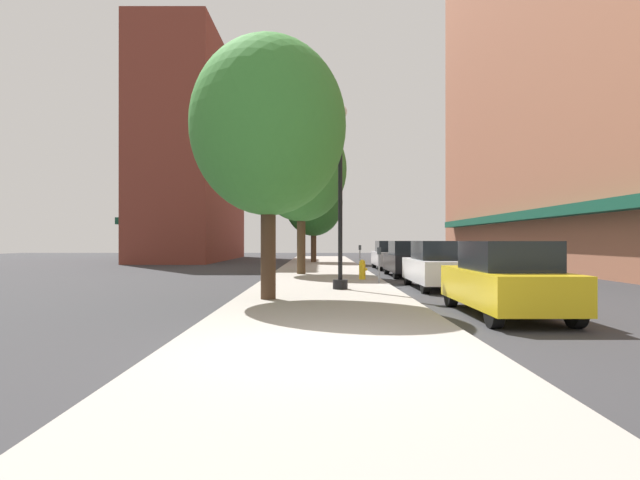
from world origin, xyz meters
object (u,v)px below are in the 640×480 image
object	(u,v)px
car_white	(438,266)
car_silver	(390,255)
car_black	(407,259)
tree_far	(301,170)
fire_hydrant	(362,269)
tree_near	(268,127)
parking_meter_near	(360,254)
tree_mid	(313,203)
parking_meter_far	(379,261)
car_yellow	(505,280)
lamppost	(340,193)

from	to	relation	value
car_white	car_silver	size ratio (longest dim) A/B	1.00
car_black	tree_far	bearing A→B (deg)	179.84
car_silver	fire_hydrant	bearing A→B (deg)	-105.71
car_silver	tree_near	bearing A→B (deg)	-109.90
parking_meter_near	car_black	bearing A→B (deg)	-61.98
tree_mid	car_black	distance (m)	14.60
tree_mid	car_black	bearing A→B (deg)	-71.20
tree_near	car_white	size ratio (longest dim) A/B	1.62
fire_hydrant	tree_far	bearing A→B (deg)	127.02
car_silver	parking_meter_far	bearing A→B (deg)	-101.12
tree_far	car_yellow	distance (m)	14.20
parking_meter_near	car_black	xyz separation A→B (m)	(1.95, -3.66, -0.14)
tree_near	car_yellow	bearing A→B (deg)	-22.67
parking_meter_near	parking_meter_far	world-z (taller)	same
tree_mid	car_white	bearing A→B (deg)	-76.87
tree_near	car_yellow	world-z (taller)	tree_near
car_silver	car_yellow	bearing A→B (deg)	-91.29
lamppost	parking_meter_near	distance (m)	11.44
car_black	car_silver	bearing A→B (deg)	90.87
tree_near	car_yellow	size ratio (longest dim) A/B	1.62
parking_meter_far	car_silver	world-z (taller)	car_silver
tree_near	tree_far	distance (m)	10.36
tree_far	car_silver	world-z (taller)	tree_far
tree_far	parking_meter_near	bearing A→B (deg)	49.80
lamppost	car_white	world-z (taller)	lamppost
parking_meter_far	fire_hydrant	bearing A→B (deg)	102.93
fire_hydrant	parking_meter_near	distance (m)	7.02
tree_near	car_black	bearing A→B (deg)	61.93
fire_hydrant	parking_meter_near	world-z (taller)	parking_meter_near
tree_mid	tree_far	size ratio (longest dim) A/B	0.92
fire_hydrant	car_black	world-z (taller)	car_black
lamppost	parking_meter_near	size ratio (longest dim) A/B	4.50
car_yellow	car_white	xyz separation A→B (m)	(0.00, 6.38, 0.00)
parking_meter_near	fire_hydrant	bearing A→B (deg)	-93.65
car_black	parking_meter_far	bearing A→B (deg)	-109.45
parking_meter_far	tree_near	bearing A→B (deg)	-125.20
fire_hydrant	parking_meter_near	size ratio (longest dim) A/B	0.60
lamppost	fire_hydrant	bearing A→B (deg)	75.72
parking_meter_near	car_silver	world-z (taller)	car_silver
parking_meter_far	car_black	bearing A→B (deg)	69.69
lamppost	car_white	xyz separation A→B (m)	(3.44, 1.29, -2.39)
lamppost	car_yellow	distance (m)	6.60
parking_meter_near	tree_near	distance (m)	14.84
fire_hydrant	tree_mid	xyz separation A→B (m)	(-2.16, 16.72, 3.91)
fire_hydrant	car_black	distance (m)	4.11
parking_meter_near	car_black	world-z (taller)	car_black
tree_near	car_silver	xyz separation A→B (m)	(5.47, 16.25, -3.89)
lamppost	parking_meter_near	world-z (taller)	lamppost
car_white	tree_far	bearing A→B (deg)	126.77
lamppost	car_black	size ratio (longest dim) A/B	1.37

